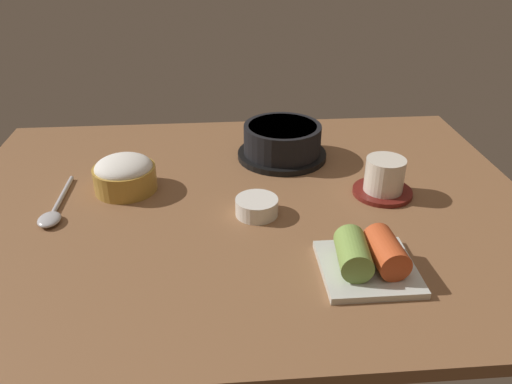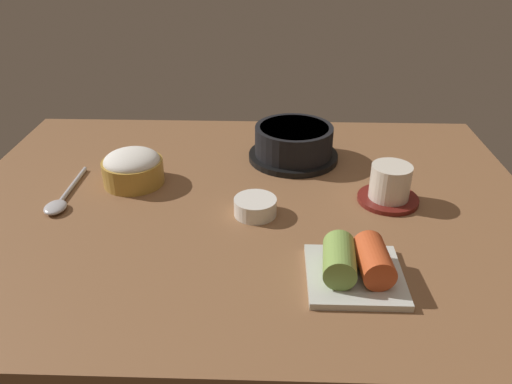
{
  "view_description": "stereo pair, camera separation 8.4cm",
  "coord_description": "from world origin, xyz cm",
  "px_view_note": "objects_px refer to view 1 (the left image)",
  "views": [
    {
      "loc": [
        -3.96,
        -75.3,
        45.84
      ],
      "look_at": [
        2.0,
        -2.0,
        5.0
      ],
      "focal_mm": 35.65,
      "sensor_mm": 36.0,
      "label": 1
    },
    {
      "loc": [
        4.44,
        -75.5,
        45.84
      ],
      "look_at": [
        2.0,
        -2.0,
        5.0
      ],
      "focal_mm": 35.65,
      "sensor_mm": 36.0,
      "label": 2
    }
  ],
  "objects_px": {
    "kimchi_plate": "(369,258)",
    "spoon": "(53,212)",
    "rice_bowl": "(125,174)",
    "tea_cup_with_saucer": "(384,178)",
    "banchan_cup_center": "(257,206)",
    "stone_pot": "(282,141)"
  },
  "relations": [
    {
      "from": "tea_cup_with_saucer",
      "to": "kimchi_plate",
      "type": "bearing_deg",
      "value": -111.93
    },
    {
      "from": "tea_cup_with_saucer",
      "to": "spoon",
      "type": "bearing_deg",
      "value": -177.1
    },
    {
      "from": "stone_pot",
      "to": "kimchi_plate",
      "type": "xyz_separation_m",
      "value": [
        0.07,
        -0.38,
        -0.01
      ]
    },
    {
      "from": "stone_pot",
      "to": "kimchi_plate",
      "type": "distance_m",
      "value": 0.39
    },
    {
      "from": "rice_bowl",
      "to": "banchan_cup_center",
      "type": "xyz_separation_m",
      "value": [
        0.23,
        -0.1,
        -0.02
      ]
    },
    {
      "from": "banchan_cup_center",
      "to": "kimchi_plate",
      "type": "xyz_separation_m",
      "value": [
        0.14,
        -0.16,
        0.01
      ]
    },
    {
      "from": "rice_bowl",
      "to": "spoon",
      "type": "height_order",
      "value": "rice_bowl"
    },
    {
      "from": "rice_bowl",
      "to": "spoon",
      "type": "relative_size",
      "value": 0.63
    },
    {
      "from": "stone_pot",
      "to": "spoon",
      "type": "xyz_separation_m",
      "value": [
        -0.4,
        -0.19,
        -0.03
      ]
    },
    {
      "from": "banchan_cup_center",
      "to": "stone_pot",
      "type": "bearing_deg",
      "value": 72.33
    },
    {
      "from": "tea_cup_with_saucer",
      "to": "spoon",
      "type": "height_order",
      "value": "tea_cup_with_saucer"
    },
    {
      "from": "kimchi_plate",
      "to": "spoon",
      "type": "relative_size",
      "value": 0.74
    },
    {
      "from": "rice_bowl",
      "to": "spoon",
      "type": "xyz_separation_m",
      "value": [
        -0.11,
        -0.08,
        -0.03
      ]
    },
    {
      "from": "stone_pot",
      "to": "spoon",
      "type": "bearing_deg",
      "value": -154.25
    },
    {
      "from": "spoon",
      "to": "rice_bowl",
      "type": "bearing_deg",
      "value": 37.28
    },
    {
      "from": "stone_pot",
      "to": "spoon",
      "type": "height_order",
      "value": "stone_pot"
    },
    {
      "from": "stone_pot",
      "to": "banchan_cup_center",
      "type": "bearing_deg",
      "value": -107.67
    },
    {
      "from": "rice_bowl",
      "to": "tea_cup_with_saucer",
      "type": "height_order",
      "value": "tea_cup_with_saucer"
    },
    {
      "from": "banchan_cup_center",
      "to": "spoon",
      "type": "xyz_separation_m",
      "value": [
        -0.33,
        0.02,
        -0.01
      ]
    },
    {
      "from": "tea_cup_with_saucer",
      "to": "kimchi_plate",
      "type": "relative_size",
      "value": 0.8
    },
    {
      "from": "rice_bowl",
      "to": "kimchi_plate",
      "type": "height_order",
      "value": "rice_bowl"
    },
    {
      "from": "rice_bowl",
      "to": "banchan_cup_center",
      "type": "height_order",
      "value": "rice_bowl"
    }
  ]
}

